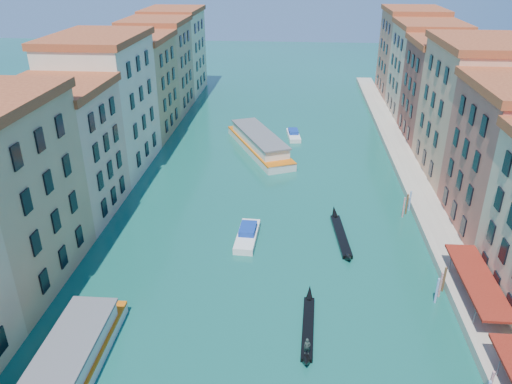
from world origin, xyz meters
TOP-DOWN VIEW (x-y plane):
  - left_bank_palazzos at (-26.00, 64.68)m, footprint 12.80×128.40m
  - right_bank_palazzos at (30.00, 65.00)m, footprint 12.80×128.40m
  - quay at (22.00, 65.00)m, footprint 4.00×140.00m
  - mooring_poles_right at (19.10, 28.80)m, footprint 1.44×54.24m
  - vaporetto_near at (-14.00, 25.18)m, footprint 4.70×19.84m
  - vaporetto_far at (-2.41, 80.14)m, footprint 13.48×21.84m
  - gondola_fore at (5.71, 33.95)m, footprint 1.40×11.25m
  - gondola_far at (9.92, 51.25)m, footprint 2.16×12.89m
  - motorboat_mid at (-1.54, 49.75)m, footprint 2.68×7.52m
  - motorboat_far at (3.55, 87.68)m, footprint 2.93×6.86m

SIDE VIEW (x-z plane):
  - gondola_far at x=9.92m, z-range -0.54..1.29m
  - gondola_fore at x=5.71m, z-range -0.74..1.50m
  - quay at x=22.00m, z-range 0.00..1.00m
  - motorboat_far at x=3.55m, z-range -0.15..1.22m
  - motorboat_mid at x=-1.54m, z-range -0.17..1.37m
  - mooring_poles_right at x=19.10m, z-range -0.30..2.90m
  - vaporetto_near at x=-14.00m, z-range -0.15..2.80m
  - vaporetto_far at x=-2.41m, z-range -0.16..3.07m
  - left_bank_palazzos at x=-26.00m, z-range -0.79..20.21m
  - right_bank_palazzos at x=30.00m, z-range -0.75..20.25m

